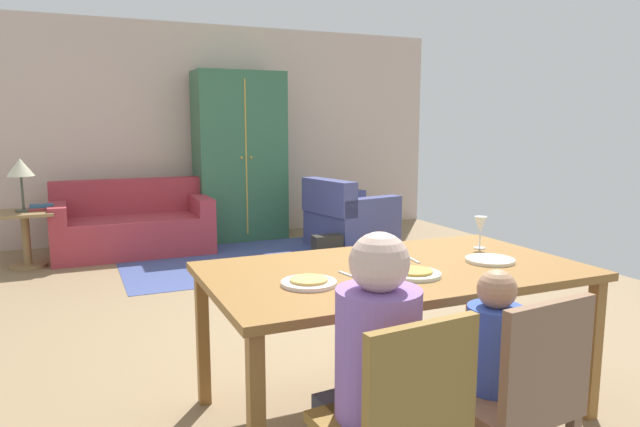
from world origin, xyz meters
TOP-DOWN VIEW (x-y plane):
  - ground_plane at (0.00, 0.53)m, footprint 6.46×6.26m
  - back_wall at (0.00, 3.71)m, footprint 6.46×0.10m
  - dining_table at (-0.20, -1.37)m, footprint 1.86×1.05m
  - plate_near_man at (-0.71, -1.49)m, footprint 0.25×0.25m
  - pizza_near_man at (-0.71, -1.49)m, footprint 0.17×0.17m
  - plate_near_child at (-0.20, -1.55)m, footprint 0.25×0.25m
  - pizza_near_child at (-0.20, -1.55)m, footprint 0.17×0.17m
  - plate_near_woman at (0.31, -1.47)m, footprint 0.25×0.25m
  - wine_glass at (0.47, -1.19)m, footprint 0.07×0.07m
  - fork at (-0.48, -1.42)m, footprint 0.04×0.15m
  - knife at (-0.03, -1.27)m, footprint 0.04×0.17m
  - dining_chair_man at (-0.70, -2.25)m, footprint 0.46×0.46m
  - person_man at (-0.71, -2.08)m, footprint 0.30×0.41m
  - dining_chair_child at (-0.19, -2.25)m, footprint 0.46×0.46m
  - person_child at (-0.20, -2.08)m, footprint 0.22×0.30m
  - area_rug at (0.04, 2.13)m, footprint 2.60×1.80m
  - couch at (-1.03, 2.98)m, footprint 1.71×0.86m
  - armchair at (1.38, 2.32)m, footprint 1.01×1.00m
  - armoire at (0.34, 3.32)m, footprint 1.10×0.59m
  - side_table at (-2.10, 2.73)m, footprint 0.56×0.56m
  - table_lamp at (-2.10, 2.73)m, footprint 0.26×0.26m
  - book_lower at (-1.95, 2.74)m, footprint 0.22×0.16m
  - book_upper at (-1.94, 2.77)m, footprint 0.22×0.16m
  - handbag at (0.88, 1.83)m, footprint 0.32×0.16m

SIDE VIEW (x-z plane):
  - ground_plane at x=0.00m, z-range -0.02..0.00m
  - area_rug at x=0.04m, z-range 0.00..0.01m
  - handbag at x=0.88m, z-range 0.00..0.26m
  - couch at x=-1.03m, z-range -0.11..0.71m
  - armchair at x=1.38m, z-range -0.09..0.73m
  - side_table at x=-2.10m, z-range 0.09..0.67m
  - person_child at x=-0.20m, z-range -0.03..0.89m
  - dining_chair_man at x=-0.70m, z-range 0.06..0.93m
  - dining_chair_child at x=-0.19m, z-range 0.06..0.93m
  - person_man at x=-0.71m, z-range -0.04..1.07m
  - book_lower at x=-1.95m, z-range 0.58..0.61m
  - book_upper at x=-1.94m, z-range 0.61..0.64m
  - dining_table at x=-0.20m, z-range 0.32..1.08m
  - fork at x=-0.48m, z-range 0.76..0.77m
  - knife at x=-0.03m, z-range 0.76..0.77m
  - plate_near_man at x=-0.71m, z-range 0.76..0.78m
  - plate_near_child at x=-0.20m, z-range 0.76..0.78m
  - plate_near_woman at x=0.31m, z-range 0.76..0.78m
  - pizza_near_man at x=-0.71m, z-range 0.78..0.79m
  - pizza_near_child at x=-0.20m, z-range 0.78..0.79m
  - wine_glass at x=0.47m, z-range 0.80..0.99m
  - table_lamp at x=-2.10m, z-range 0.74..1.28m
  - armoire at x=0.34m, z-range 0.00..2.10m
  - back_wall at x=0.00m, z-range 0.00..2.70m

